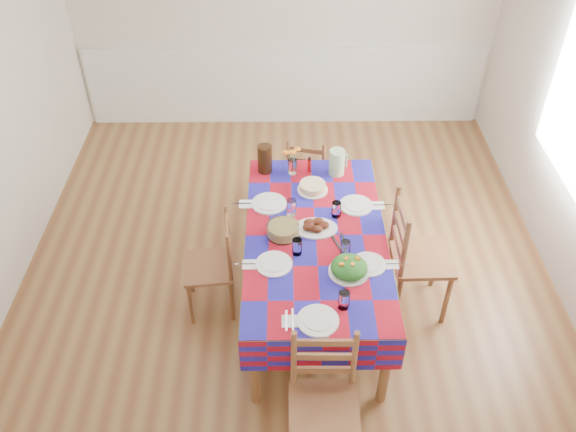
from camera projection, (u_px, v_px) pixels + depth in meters
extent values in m
cube|color=brown|center=(287.00, 273.00, 5.26)|extent=(4.50, 5.00, 0.04)
cube|color=silver|center=(285.00, 6.00, 6.30)|extent=(4.50, 0.04, 2.70)
cube|color=white|center=(285.00, 49.00, 6.56)|extent=(4.41, 0.06, 0.04)
cube|color=white|center=(285.00, 86.00, 6.86)|extent=(4.41, 0.03, 0.90)
cylinder|color=brown|center=(254.00, 369.00, 4.05)|extent=(0.07, 0.07, 0.71)
cylinder|color=brown|center=(385.00, 368.00, 4.06)|extent=(0.07, 0.07, 0.71)
cylinder|color=brown|center=(261.00, 203.00, 5.41)|extent=(0.07, 0.07, 0.71)
cylinder|color=brown|center=(359.00, 202.00, 5.42)|extent=(0.07, 0.07, 0.71)
cube|color=brown|center=(316.00, 238.00, 4.50)|extent=(1.00, 1.89, 0.04)
cube|color=maroon|center=(316.00, 235.00, 4.48)|extent=(1.03, 1.93, 0.01)
cube|color=maroon|center=(246.00, 251.00, 4.57)|extent=(0.01, 1.93, 0.30)
cube|color=maroon|center=(384.00, 250.00, 4.58)|extent=(0.01, 1.93, 0.30)
cube|color=maroon|center=(322.00, 356.00, 3.84)|extent=(1.03, 0.01, 0.30)
cube|color=maroon|center=(310.00, 175.00, 5.32)|extent=(1.03, 0.01, 0.30)
cylinder|color=white|center=(318.00, 321.00, 3.85)|extent=(0.27, 0.27, 0.01)
cylinder|color=white|center=(318.00, 320.00, 3.84)|extent=(0.19, 0.19, 0.01)
cylinder|color=white|center=(344.00, 300.00, 3.90)|extent=(0.08, 0.08, 0.13)
cube|color=white|center=(290.00, 321.00, 3.85)|extent=(0.10, 0.10, 0.01)
cube|color=silver|center=(286.00, 321.00, 3.84)|extent=(0.01, 0.17, 0.00)
cube|color=silver|center=(293.00, 321.00, 3.84)|extent=(0.01, 0.20, 0.00)
cylinder|color=white|center=(274.00, 264.00, 4.24)|extent=(0.26, 0.26, 0.01)
cylinder|color=white|center=(274.00, 263.00, 4.23)|extent=(0.18, 0.18, 0.01)
cylinder|color=white|center=(297.00, 247.00, 4.29)|extent=(0.07, 0.07, 0.12)
cube|color=white|center=(249.00, 265.00, 4.24)|extent=(0.10, 0.10, 0.01)
cube|color=silver|center=(246.00, 264.00, 4.23)|extent=(0.16, 0.01, 0.00)
cube|color=silver|center=(252.00, 264.00, 4.23)|extent=(0.19, 0.01, 0.00)
cylinder|color=white|center=(269.00, 204.00, 4.75)|extent=(0.28, 0.28, 0.01)
cylinder|color=white|center=(269.00, 202.00, 4.74)|extent=(0.19, 0.19, 0.01)
cylinder|color=white|center=(291.00, 207.00, 4.62)|extent=(0.08, 0.08, 0.13)
cube|color=white|center=(246.00, 204.00, 4.75)|extent=(0.10, 0.10, 0.01)
cube|color=silver|center=(243.00, 204.00, 4.75)|extent=(0.17, 0.01, 0.00)
cube|color=silver|center=(248.00, 204.00, 4.75)|extent=(0.20, 0.01, 0.00)
cylinder|color=white|center=(368.00, 264.00, 4.23)|extent=(0.25, 0.25, 0.01)
cylinder|color=white|center=(369.00, 263.00, 4.23)|extent=(0.17, 0.17, 0.01)
cylinder|color=white|center=(345.00, 248.00, 4.28)|extent=(0.07, 0.07, 0.12)
cube|color=white|center=(392.00, 264.00, 4.24)|extent=(0.09, 0.09, 0.01)
cube|color=silver|center=(389.00, 264.00, 4.23)|extent=(0.15, 0.01, 0.00)
cube|color=silver|center=(395.00, 264.00, 4.24)|extent=(0.18, 0.01, 0.00)
cylinder|color=white|center=(356.00, 205.00, 4.73)|extent=(0.26, 0.26, 0.01)
cylinder|color=white|center=(356.00, 204.00, 4.73)|extent=(0.18, 0.18, 0.01)
cylinder|color=white|center=(336.00, 209.00, 4.61)|extent=(0.07, 0.07, 0.13)
cube|color=white|center=(378.00, 206.00, 4.74)|extent=(0.10, 0.10, 0.01)
cube|color=silver|center=(376.00, 205.00, 4.73)|extent=(0.16, 0.01, 0.00)
cube|color=silver|center=(381.00, 205.00, 4.73)|extent=(0.19, 0.01, 0.00)
ellipsoid|color=white|center=(315.00, 228.00, 4.52)|extent=(0.33, 0.24, 0.02)
ellipsoid|color=black|center=(323.00, 225.00, 4.50)|extent=(0.09, 0.07, 0.05)
ellipsoid|color=black|center=(318.00, 221.00, 4.53)|extent=(0.09, 0.07, 0.05)
ellipsoid|color=black|center=(310.00, 222.00, 4.52)|extent=(0.09, 0.07, 0.05)
ellipsoid|color=black|center=(309.00, 227.00, 4.49)|extent=(0.09, 0.07, 0.05)
ellipsoid|color=black|center=(317.00, 229.00, 4.47)|extent=(0.09, 0.07, 0.05)
cylinder|color=white|center=(349.00, 272.00, 4.18)|extent=(0.28, 0.28, 0.01)
ellipsoid|color=#104111|center=(349.00, 267.00, 4.15)|extent=(0.25, 0.25, 0.11)
cube|color=orange|center=(342.00, 264.00, 4.09)|extent=(0.03, 0.02, 0.01)
cube|color=orange|center=(347.00, 258.00, 4.13)|extent=(0.04, 0.04, 0.01)
cube|color=orange|center=(353.00, 264.00, 4.09)|extent=(0.03, 0.04, 0.01)
cube|color=orange|center=(358.00, 258.00, 4.14)|extent=(0.04, 0.04, 0.01)
cylinder|color=white|center=(283.00, 230.00, 4.45)|extent=(0.24, 0.24, 0.09)
cylinder|color=#E3D078|center=(283.00, 230.00, 4.45)|extent=(0.22, 0.22, 0.07)
cylinder|color=white|center=(312.00, 190.00, 4.89)|extent=(0.25, 0.25, 0.01)
cylinder|color=#DDC887|center=(313.00, 186.00, 4.86)|extent=(0.21, 0.21, 0.06)
cube|color=black|center=(339.00, 247.00, 4.37)|extent=(0.11, 0.26, 0.01)
cube|color=black|center=(345.00, 245.00, 4.39)|extent=(0.05, 0.27, 0.01)
cylinder|color=white|center=(292.00, 166.00, 5.03)|extent=(0.07, 0.07, 0.13)
cylinder|color=#287326|center=(290.00, 162.00, 5.00)|extent=(0.01, 0.01, 0.18)
ellipsoid|color=orange|center=(286.00, 152.00, 4.94)|extent=(0.06, 0.06, 0.02)
cylinder|color=#287326|center=(294.00, 161.00, 5.01)|extent=(0.01, 0.01, 0.18)
ellipsoid|color=orange|center=(297.00, 149.00, 4.95)|extent=(0.06, 0.06, 0.02)
cylinder|color=#287326|center=(292.00, 163.00, 4.99)|extent=(0.01, 0.01, 0.18)
ellipsoid|color=orange|center=(293.00, 152.00, 4.89)|extent=(0.06, 0.06, 0.02)
cylinder|color=red|center=(309.00, 164.00, 5.05)|extent=(0.03, 0.03, 0.14)
cylinder|color=#ADE09E|center=(337.00, 162.00, 5.00)|extent=(0.13, 0.13, 0.22)
cylinder|color=black|center=(265.00, 159.00, 5.02)|extent=(0.12, 0.12, 0.24)
cube|color=white|center=(323.00, 336.00, 3.75)|extent=(0.08, 0.02, 0.02)
cylinder|color=brown|center=(293.00, 406.00, 3.98)|extent=(0.04, 0.04, 0.46)
cylinder|color=brown|center=(349.00, 406.00, 3.98)|extent=(0.04, 0.04, 0.46)
cube|color=brown|center=(324.00, 409.00, 3.69)|extent=(0.43, 0.41, 0.03)
cylinder|color=brown|center=(294.00, 360.00, 3.68)|extent=(0.04, 0.04, 0.51)
cylinder|color=brown|center=(354.00, 360.00, 3.68)|extent=(0.04, 0.04, 0.51)
cube|color=brown|center=(323.00, 370.00, 3.74)|extent=(0.37, 0.03, 0.05)
cube|color=brown|center=(324.00, 357.00, 3.66)|extent=(0.37, 0.03, 0.05)
cube|color=brown|center=(325.00, 343.00, 3.57)|extent=(0.37, 0.03, 0.05)
cylinder|color=brown|center=(327.00, 183.00, 5.89)|extent=(0.03, 0.03, 0.40)
cylinder|color=brown|center=(295.00, 179.00, 5.94)|extent=(0.03, 0.03, 0.40)
cylinder|color=brown|center=(322.00, 202.00, 5.66)|extent=(0.03, 0.03, 0.40)
cylinder|color=brown|center=(288.00, 197.00, 5.72)|extent=(0.03, 0.03, 0.40)
cube|color=brown|center=(308.00, 172.00, 5.67)|extent=(0.44, 0.43, 0.03)
cylinder|color=brown|center=(323.00, 166.00, 5.39)|extent=(0.03, 0.03, 0.44)
cylinder|color=brown|center=(288.00, 161.00, 5.44)|extent=(0.03, 0.03, 0.44)
cube|color=brown|center=(305.00, 172.00, 5.47)|extent=(0.31, 0.09, 0.04)
cube|color=brown|center=(306.00, 161.00, 5.40)|extent=(0.31, 0.09, 0.04)
cube|color=brown|center=(306.00, 150.00, 5.32)|extent=(0.31, 0.09, 0.04)
cylinder|color=brown|center=(191.00, 273.00, 4.93)|extent=(0.03, 0.03, 0.42)
cylinder|color=brown|center=(190.00, 305.00, 4.68)|extent=(0.03, 0.03, 0.42)
cylinder|color=brown|center=(230.00, 270.00, 4.96)|extent=(0.03, 0.03, 0.42)
cylinder|color=brown|center=(232.00, 301.00, 4.71)|extent=(0.03, 0.03, 0.42)
cube|color=brown|center=(208.00, 267.00, 4.68)|extent=(0.41, 0.43, 0.03)
cylinder|color=brown|center=(228.00, 229.00, 4.68)|extent=(0.03, 0.03, 0.47)
cylinder|color=brown|center=(230.00, 260.00, 4.42)|extent=(0.03, 0.03, 0.47)
cube|color=brown|center=(229.00, 253.00, 4.61)|extent=(0.05, 0.34, 0.05)
cube|color=brown|center=(228.00, 241.00, 4.53)|extent=(0.05, 0.34, 0.05)
cube|color=brown|center=(227.00, 229.00, 4.45)|extent=(0.05, 0.34, 0.05)
cylinder|color=brown|center=(446.00, 300.00, 4.66)|extent=(0.04, 0.04, 0.50)
cylinder|color=brown|center=(435.00, 264.00, 4.97)|extent=(0.04, 0.04, 0.50)
cylinder|color=brown|center=(397.00, 301.00, 4.65)|extent=(0.04, 0.04, 0.50)
cylinder|color=brown|center=(389.00, 265.00, 4.96)|extent=(0.04, 0.04, 0.50)
cube|color=brown|center=(422.00, 258.00, 4.64)|extent=(0.45, 0.47, 0.03)
cylinder|color=brown|center=(405.00, 251.00, 4.31)|extent=(0.04, 0.04, 0.55)
cylinder|color=brown|center=(395.00, 215.00, 4.62)|extent=(0.04, 0.04, 0.55)
cube|color=brown|center=(398.00, 244.00, 4.54)|extent=(0.03, 0.40, 0.06)
cube|color=brown|center=(400.00, 229.00, 4.44)|extent=(0.03, 0.40, 0.06)
cube|color=brown|center=(403.00, 214.00, 4.35)|extent=(0.03, 0.40, 0.06)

